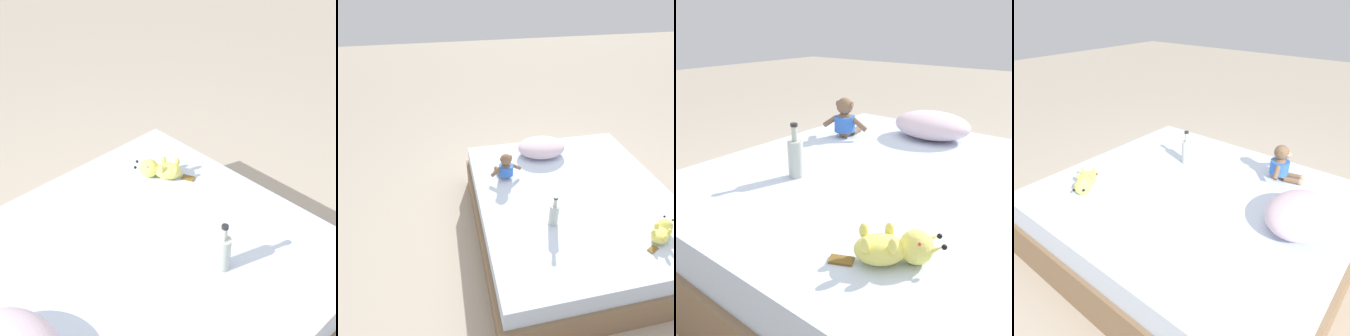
{
  "view_description": "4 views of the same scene",
  "coord_description": "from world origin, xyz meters",
  "views": [
    {
      "loc": [
        -1.27,
        1.0,
        2.13
      ],
      "look_at": [
        0.35,
        -0.59,
        0.5
      ],
      "focal_mm": 55.68,
      "sensor_mm": 36.0,
      "label": 1
    },
    {
      "loc": [
        -0.94,
        -1.74,
        1.99
      ],
      "look_at": [
        -0.5,
        0.32,
        0.54
      ],
      "focal_mm": 32.21,
      "sensor_mm": 36.0,
      "label": 2
    },
    {
      "loc": [
        0.83,
        -1.35,
        1.09
      ],
      "look_at": [
        -0.09,
        -0.2,
        0.51
      ],
      "focal_mm": 39.68,
      "sensor_mm": 36.0,
      "label": 3
    },
    {
      "loc": [
        1.35,
        0.99,
        1.51
      ],
      "look_at": [
        -0.1,
        -0.18,
        0.51
      ],
      "focal_mm": 34.39,
      "sensor_mm": 36.0,
      "label": 4
    }
  ],
  "objects": [
    {
      "name": "ground_plane",
      "position": [
        0.0,
        0.0,
        0.0
      ],
      "size": [
        16.0,
        16.0,
        0.0
      ],
      "primitive_type": "plane",
      "color": "#B7A893"
    },
    {
      "name": "glass_bottle",
      "position": [
        -0.29,
        -0.29,
        0.53
      ],
      "size": [
        0.07,
        0.07,
        0.24
      ],
      "color": "#B7BCB2",
      "rests_on": "bed"
    },
    {
      "name": "plush_yellow_creature",
      "position": [
        0.39,
        -0.56,
        0.49
      ],
      "size": [
        0.29,
        0.24,
        0.1
      ],
      "color": "#EAE066",
      "rests_on": "bed"
    },
    {
      "name": "bed",
      "position": [
        0.0,
        0.0,
        0.22
      ],
      "size": [
        1.59,
        1.83,
        0.44
      ],
      "color": "#846647",
      "rests_on": "ground_plane"
    }
  ]
}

